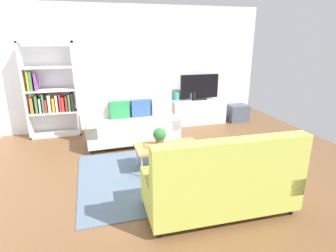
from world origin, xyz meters
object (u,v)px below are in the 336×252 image
at_px(vase_0, 177,96).
at_px(tv_console, 198,111).
at_px(storage_trunk, 238,113).
at_px(vase_1, 184,97).
at_px(coffee_table, 168,147).
at_px(couch_beige, 132,122).
at_px(bookshelf, 51,94).
at_px(couch_green, 220,182).
at_px(bottle_1, 194,96).
at_px(table_book_0, 152,145).
at_px(tv, 199,87).
at_px(potted_plant, 160,136).
at_px(bottle_0, 191,97).

bearing_deg(vase_0, tv_console, -4.93).
distance_m(storage_trunk, vase_1, 1.57).
xyz_separation_m(coffee_table, vase_0, (0.90, 2.37, 0.35)).
distance_m(couch_beige, vase_1, 1.78).
bearing_deg(bookshelf, vase_1, 0.55).
relative_size(couch_green, coffee_table, 1.74).
height_order(couch_green, coffee_table, couch_green).
xyz_separation_m(couch_beige, bottle_1, (1.73, 0.86, 0.29)).
bearing_deg(table_book_0, tv_console, 52.24).
bearing_deg(coffee_table, table_book_0, 168.34).
xyz_separation_m(bookshelf, table_book_0, (1.77, -2.28, -0.54)).
bearing_deg(vase_1, vase_0, 180.00).
bearing_deg(tv, storage_trunk, -4.16).
relative_size(potted_plant, vase_0, 1.56).
distance_m(table_book_0, vase_0, 2.61).
xyz_separation_m(vase_1, bottle_0, (0.15, -0.09, 0.01)).
xyz_separation_m(tv_console, bottle_1, (-0.14, -0.04, 0.43)).
bearing_deg(bookshelf, storage_trunk, -1.49).
bearing_deg(storage_trunk, bottle_0, 177.42).
bearing_deg(potted_plant, vase_0, 66.03).
relative_size(couch_green, vase_1, 11.49).
xyz_separation_m(couch_beige, tv, (1.87, 0.88, 0.50)).
relative_size(tv_console, potted_plant, 4.56).
distance_m(potted_plant, bottle_0, 2.64).
height_order(coffee_table, bookshelf, bookshelf).
bearing_deg(couch_beige, storage_trunk, -167.57).
xyz_separation_m(potted_plant, bottle_0, (1.38, 2.24, 0.14)).
relative_size(couch_green, bottle_1, 9.10).
height_order(table_book_0, vase_0, vase_0).
relative_size(couch_green, bottle_0, 10.26).
relative_size(storage_trunk, vase_1, 3.12).
bearing_deg(vase_0, couch_beige, -143.74).
height_order(vase_0, bottle_0, vase_0).
height_order(couch_beige, vase_1, couch_beige).
bearing_deg(couch_green, couch_beige, 104.63).
relative_size(table_book_0, vase_1, 1.44).
bearing_deg(couch_green, storage_trunk, 59.03).
xyz_separation_m(couch_beige, tv_console, (1.87, 0.90, -0.13)).
distance_m(couch_beige, potted_plant, 1.41).
distance_m(couch_green, bookshelf, 4.46).
height_order(tv_console, tv, tv).
bearing_deg(coffee_table, storage_trunk, 40.71).
bearing_deg(tv_console, couch_green, -107.71).
bearing_deg(potted_plant, couch_beige, 100.44).
height_order(couch_green, potted_plant, couch_green).
relative_size(couch_beige, storage_trunk, 3.72).
bearing_deg(table_book_0, tv, 52.00).
bearing_deg(table_book_0, couch_beige, 94.91).
bearing_deg(tv_console, tv, -90.00).
bearing_deg(vase_1, couch_green, -102.06).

